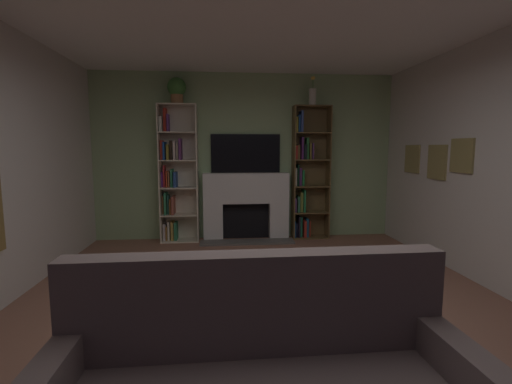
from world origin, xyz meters
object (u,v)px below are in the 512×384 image
object	(u,v)px
tv	(246,153)
vase_with_flowers	(312,96)
bookshelf_left	(175,176)
bookshelf_right	(306,176)
potted_plant	(177,89)
fireplace	(246,204)

from	to	relation	value
tv	vase_with_flowers	xyz separation A→B (m)	(1.08, -0.12, 0.93)
bookshelf_left	tv	bearing A→B (deg)	4.33
bookshelf_left	bookshelf_right	world-z (taller)	same
bookshelf_left	vase_with_flowers	size ratio (longest dim) A/B	4.79
tv	potted_plant	distance (m)	1.48
potted_plant	bookshelf_left	bearing A→B (deg)	152.84
bookshelf_left	potted_plant	size ratio (longest dim) A/B	5.38
bookshelf_right	potted_plant	world-z (taller)	potted_plant
fireplace	tv	size ratio (longest dim) A/B	1.32
fireplace	bookshelf_right	distance (m)	1.11
potted_plant	vase_with_flowers	distance (m)	2.16
vase_with_flowers	potted_plant	bearing A→B (deg)	179.95
tv	vase_with_flowers	world-z (taller)	vase_with_flowers
fireplace	tv	bearing A→B (deg)	90.00
fireplace	bookshelf_right	bearing A→B (deg)	1.36
tv	fireplace	bearing A→B (deg)	-90.00
fireplace	bookshelf_right	size ratio (longest dim) A/B	0.68
potted_plant	vase_with_flowers	bearing A→B (deg)	-0.05
bookshelf_right	potted_plant	xyz separation A→B (m)	(-2.09, -0.05, 1.38)
fireplace	bookshelf_left	xyz separation A→B (m)	(-1.14, 0.01, 0.47)
bookshelf_right	tv	bearing A→B (deg)	176.01
tv	bookshelf_right	bearing A→B (deg)	-3.99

